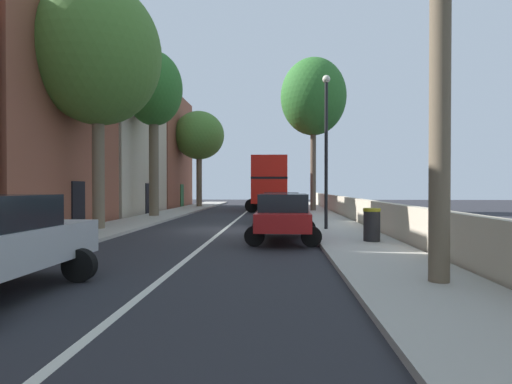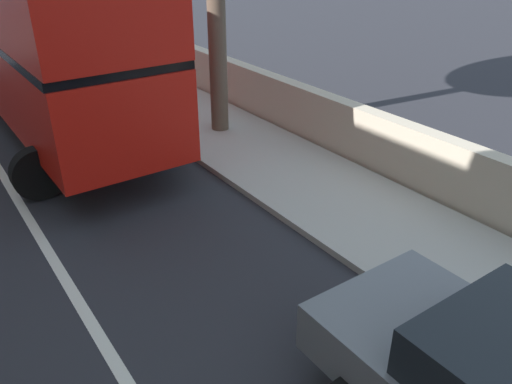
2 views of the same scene
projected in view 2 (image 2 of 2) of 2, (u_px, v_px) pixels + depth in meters
name	position (u px, v px, depth m)	size (l,w,h in m)	color
double_decker_bus	(39.00, 34.00, 11.77)	(3.61, 10.21, 4.06)	red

